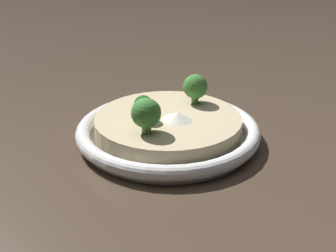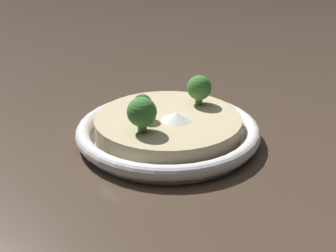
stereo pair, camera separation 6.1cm
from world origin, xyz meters
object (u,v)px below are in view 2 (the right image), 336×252
risotto_bowl (168,129)px  broccoli_back_right (199,88)px  broccoli_front (142,113)px  broccoli_front_left (143,104)px

risotto_bowl → broccoli_back_right: size_ratio=5.90×
broccoli_back_right → broccoli_front: bearing=-133.7°
risotto_bowl → broccoli_back_right: broccoli_back_right is taller
broccoli_back_right → broccoli_front_left: bearing=-149.6°
broccoli_front_left → broccoli_back_right: 0.10m
broccoli_front_left → risotto_bowl: bearing=9.5°
risotto_bowl → broccoli_front: 0.08m
risotto_bowl → broccoli_back_right: 0.08m
risotto_bowl → broccoli_back_right: (0.05, 0.04, 0.05)m
broccoli_front → broccoli_back_right: size_ratio=1.05×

